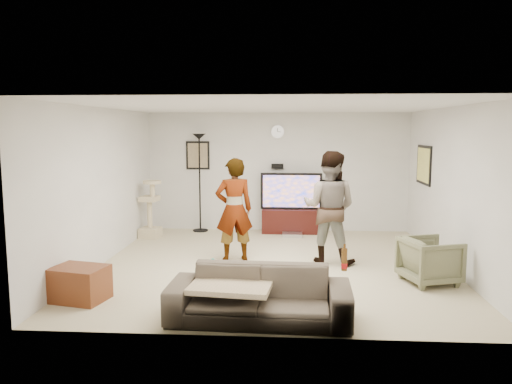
# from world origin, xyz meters

# --- Properties ---
(floor) EXTENTS (5.50, 5.50, 0.02)m
(floor) POSITION_xyz_m (0.00, 0.00, -0.01)
(floor) COLOR #C3B889
(floor) RESTS_ON ground
(ceiling) EXTENTS (5.50, 5.50, 0.02)m
(ceiling) POSITION_xyz_m (0.00, 0.00, 2.51)
(ceiling) COLOR white
(ceiling) RESTS_ON wall_back
(wall_back) EXTENTS (5.50, 0.04, 2.50)m
(wall_back) POSITION_xyz_m (0.00, 2.75, 1.25)
(wall_back) COLOR silver
(wall_back) RESTS_ON floor
(wall_front) EXTENTS (5.50, 0.04, 2.50)m
(wall_front) POSITION_xyz_m (0.00, -2.75, 1.25)
(wall_front) COLOR silver
(wall_front) RESTS_ON floor
(wall_left) EXTENTS (0.04, 5.50, 2.50)m
(wall_left) POSITION_xyz_m (-2.75, 0.00, 1.25)
(wall_left) COLOR silver
(wall_left) RESTS_ON floor
(wall_right) EXTENTS (0.04, 5.50, 2.50)m
(wall_right) POSITION_xyz_m (2.75, 0.00, 1.25)
(wall_right) COLOR silver
(wall_right) RESTS_ON floor
(wall_clock) EXTENTS (0.26, 0.04, 0.26)m
(wall_clock) POSITION_xyz_m (0.00, 2.72, 2.10)
(wall_clock) COLOR white
(wall_clock) RESTS_ON wall_back
(wall_speaker) EXTENTS (0.25, 0.10, 0.10)m
(wall_speaker) POSITION_xyz_m (0.00, 2.69, 1.38)
(wall_speaker) COLOR black
(wall_speaker) RESTS_ON wall_back
(picture_back) EXTENTS (0.42, 0.03, 0.52)m
(picture_back) POSITION_xyz_m (-1.70, 2.73, 1.60)
(picture_back) COLOR #88785B
(picture_back) RESTS_ON wall_back
(picture_right) EXTENTS (0.03, 0.78, 0.62)m
(picture_right) POSITION_xyz_m (2.73, 1.60, 1.50)
(picture_right) COLOR #DCD465
(picture_right) RESTS_ON wall_right
(tv_stand) EXTENTS (1.20, 0.45, 0.50)m
(tv_stand) POSITION_xyz_m (0.29, 2.50, 0.25)
(tv_stand) COLOR black
(tv_stand) RESTS_ON floor
(console_box) EXTENTS (0.40, 0.30, 0.07)m
(console_box) POSITION_xyz_m (0.32, 2.11, 0.04)
(console_box) COLOR silver
(console_box) RESTS_ON floor
(tv) EXTENTS (1.27, 0.08, 0.75)m
(tv) POSITION_xyz_m (0.29, 2.50, 0.88)
(tv) COLOR black
(tv) RESTS_ON tv_stand
(tv_screen) EXTENTS (1.17, 0.01, 0.66)m
(tv_screen) POSITION_xyz_m (0.29, 2.46, 0.88)
(tv_screen) COLOR orange
(tv_screen) RESTS_ON tv
(floor_lamp) EXTENTS (0.32, 0.32, 2.06)m
(floor_lamp) POSITION_xyz_m (-1.63, 2.53, 1.03)
(floor_lamp) COLOR black
(floor_lamp) RESTS_ON floor
(cat_tree) EXTENTS (0.42, 0.42, 1.16)m
(cat_tree) POSITION_xyz_m (-2.52, 1.84, 0.58)
(cat_tree) COLOR beige
(cat_tree) RESTS_ON floor
(person_left) EXTENTS (0.71, 0.57, 1.70)m
(person_left) POSITION_xyz_m (-0.65, 0.25, 0.85)
(person_left) COLOR #B0B0B0
(person_left) RESTS_ON floor
(person_right) EXTENTS (1.06, 0.93, 1.82)m
(person_right) POSITION_xyz_m (0.89, 0.21, 0.91)
(person_right) COLOR #465B9B
(person_right) RESTS_ON floor
(sofa) EXTENTS (2.09, 0.88, 0.60)m
(sofa) POSITION_xyz_m (-0.09, -2.30, 0.30)
(sofa) COLOR #4C4338
(sofa) RESTS_ON floor
(throw_blanket) EXTENTS (0.97, 0.79, 0.06)m
(throw_blanket) POSITION_xyz_m (-0.40, -2.30, 0.41)
(throw_blanket) COLOR beige
(throw_blanket) RESTS_ON sofa
(beer_bottle) EXTENTS (0.06, 0.06, 0.25)m
(beer_bottle) POSITION_xyz_m (0.86, -2.30, 0.73)
(beer_bottle) COLOR #5E3710
(beer_bottle) RESTS_ON sofa
(armchair) EXTENTS (0.88, 0.87, 0.65)m
(armchair) POSITION_xyz_m (2.23, -0.78, 0.32)
(armchair) COLOR #616347
(armchair) RESTS_ON floor
(side_table) EXTENTS (0.74, 0.62, 0.44)m
(side_table) POSITION_xyz_m (-2.40, -1.80, 0.22)
(side_table) COLOR #582813
(side_table) RESTS_ON floor
(toy_ball) EXTENTS (0.07, 0.07, 0.07)m
(toy_ball) POSITION_xyz_m (-0.98, 0.05, 0.04)
(toy_ball) COLOR #068A76
(toy_ball) RESTS_ON floor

